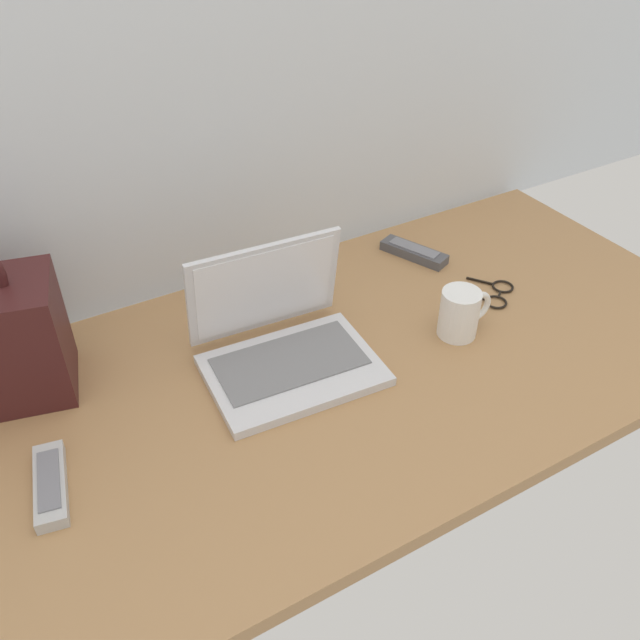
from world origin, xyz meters
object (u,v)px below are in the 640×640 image
eyeglasses (498,294)px  coffee_mug (461,312)px  laptop (283,341)px  remote_control_near (50,484)px  remote_control_far (414,252)px

eyeglasses → coffee_mug: bearing=-159.5°
laptop → coffee_mug: laptop is taller
coffee_mug → eyeglasses: (0.16, 0.06, -0.05)m
remote_control_near → eyeglasses: 0.95m
coffee_mug → remote_control_near: bearing=179.4°
remote_control_near → remote_control_far: size_ratio=1.00×
laptop → eyeglasses: (0.50, -0.04, -0.04)m
coffee_mug → remote_control_near: 0.79m
coffee_mug → eyeglasses: coffee_mug is taller
eyeglasses → remote_control_far: bearing=105.9°
laptop → remote_control_far: 0.47m
eyeglasses → remote_control_near: bearing=-176.9°
laptop → coffee_mug: size_ratio=2.77×
remote_control_far → eyeglasses: size_ratio=1.21×
remote_control_near → remote_control_far: (0.88, 0.27, 0.00)m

